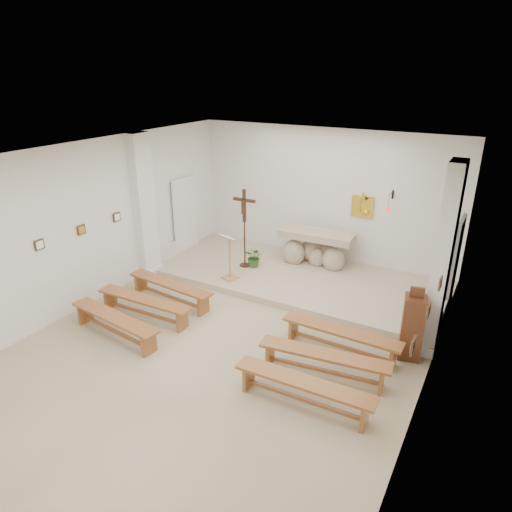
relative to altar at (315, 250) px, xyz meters
The scene contains 29 objects.
ground 4.39m from the altar, 91.39° to the right, with size 7.00×10.00×0.00m, color #C7B590.
wall_left 5.78m from the altar, 129.53° to the right, with size 0.02×10.00×3.50m, color silver.
wall_right 5.65m from the altar, 52.17° to the right, with size 0.02×10.00×3.50m, color silver.
wall_back 1.39m from the altar, 99.51° to the left, with size 7.00×0.02×3.50m, color silver.
ceiling 5.27m from the altar, 91.39° to the right, with size 7.00×10.00×0.02m, color silver.
sanctuary_platform 0.97m from the altar, 97.03° to the right, with size 6.98×3.00×0.15m, color tan.
pilaster_left 4.38m from the altar, 145.84° to the right, with size 0.26×0.55×3.50m, color white.
pilaster_right 4.21m from the altar, 35.85° to the right, with size 0.26×0.55×3.50m, color white.
gold_wall_relief 1.59m from the altar, 32.51° to the left, with size 0.55×0.04×0.55m, color gold.
sanctuary_lamp 2.12m from the altar, 11.99° to the left, with size 0.11×0.36×0.44m.
station_frame_left_front 6.39m from the altar, 124.73° to the right, with size 0.03×0.20×0.20m, color #432A1D.
station_frame_left_mid 5.61m from the altar, 130.69° to the right, with size 0.03×0.20×0.20m, color #432A1D.
station_frame_left_rear 4.92m from the altar, 138.55° to the right, with size 0.03×0.20×0.20m, color #432A1D.
station_frame_right_front 6.27m from the altar, 56.89° to the right, with size 0.03×0.20×0.20m, color #432A1D.
station_frame_right_mid 5.48m from the altar, 51.03° to the right, with size 0.03×0.20×0.20m, color #432A1D.
station_frame_right_rear 4.77m from the altar, 43.19° to the right, with size 0.03×0.20×0.20m, color #432A1D.
radiator_left 3.91m from the altar, 154.87° to the right, with size 0.10×0.85×0.52m, color silver.
radiator_right 3.72m from the altar, 26.51° to the right, with size 0.10×0.85×0.52m, color silver.
altar is the anchor object (origin of this frame).
lectern 2.34m from the altar, 127.58° to the right, with size 0.48×0.44×1.13m.
crucifix_stand 1.97m from the altar, 145.72° to the right, with size 0.60×0.26×2.00m.
potted_plant 1.57m from the altar, 142.80° to the right, with size 0.48×0.41×0.53m, color #2B5321.
donation_pedestal 4.09m from the altar, 42.99° to the right, with size 0.45×0.45×1.40m.
bench_left_front 3.87m from the altar, 122.58° to the right, with size 2.24×0.55×0.47m.
bench_right_front 3.76m from the altar, 60.14° to the right, with size 2.22×0.40×0.47m.
bench_left_second 4.59m from the altar, 116.99° to the right, with size 2.22×0.41×0.47m.
bench_right_second 4.50m from the altar, 65.41° to the right, with size 2.24×0.63×0.47m.
bench_left_third 5.34m from the altar, 112.95° to the right, with size 2.24×0.61×0.47m.
bench_right_third 5.26m from the altar, 69.18° to the right, with size 2.22×0.41×0.47m.
Camera 1 is at (4.12, -5.82, 4.84)m, focal length 32.00 mm.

